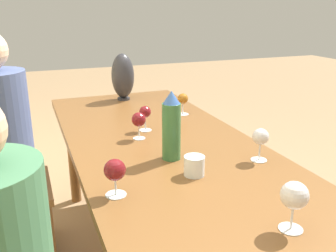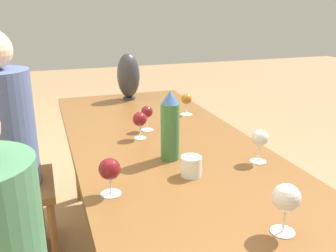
{
  "view_description": "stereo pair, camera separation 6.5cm",
  "coord_description": "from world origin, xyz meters",
  "views": [
    {
      "loc": [
        -1.4,
        0.57,
        1.36
      ],
      "look_at": [
        0.08,
        0.0,
        0.84
      ],
      "focal_mm": 40.0,
      "sensor_mm": 36.0,
      "label": 1
    },
    {
      "loc": [
        -1.43,
        0.51,
        1.36
      ],
      "look_at": [
        0.08,
        0.0,
        0.84
      ],
      "focal_mm": 40.0,
      "sensor_mm": 36.0,
      "label": 2
    }
  ],
  "objects": [
    {
      "name": "wine_glass_4",
      "position": [
        0.54,
        -0.27,
        0.83
      ],
      "size": [
        0.07,
        0.07,
        0.13
      ],
      "color": "silver",
      "rests_on": "dining_table"
    },
    {
      "name": "person_far",
      "position": [
        0.55,
        0.72,
        0.67
      ],
      "size": [
        0.32,
        0.32,
        1.25
      ],
      "color": "#2D2D38",
      "rests_on": "ground_plane"
    },
    {
      "name": "wine_glass_3",
      "position": [
        -0.28,
        0.33,
        0.83
      ],
      "size": [
        0.07,
        0.07,
        0.13
      ],
      "color": "silver",
      "rests_on": "dining_table"
    },
    {
      "name": "wine_glass_0",
      "position": [
        0.34,
        0.02,
        0.83
      ],
      "size": [
        0.06,
        0.06,
        0.13
      ],
      "color": "silver",
      "rests_on": "dining_table"
    },
    {
      "name": "dining_table",
      "position": [
        0.0,
        0.0,
        0.66
      ],
      "size": [
        2.38,
        0.85,
        0.74
      ],
      "color": "brown",
      "rests_on": "ground_plane"
    },
    {
      "name": "wine_glass_2",
      "position": [
        0.23,
        0.09,
        0.83
      ],
      "size": [
        0.07,
        0.07,
        0.13
      ],
      "color": "silver",
      "rests_on": "dining_table"
    },
    {
      "name": "wine_glass_1",
      "position": [
        -0.2,
        -0.3,
        0.84
      ],
      "size": [
        0.07,
        0.07,
        0.14
      ],
      "color": "silver",
      "rests_on": "dining_table"
    },
    {
      "name": "water_bottle",
      "position": [
        -0.05,
        0.04,
        0.88
      ],
      "size": [
        0.08,
        0.08,
        0.29
      ],
      "color": "#336638",
      "rests_on": "dining_table"
    },
    {
      "name": "vase",
      "position": [
        1.02,
        -0.04,
        0.9
      ],
      "size": [
        0.15,
        0.15,
        0.31
      ],
      "color": "#2D2D33",
      "rests_on": "dining_table"
    },
    {
      "name": "wine_glass_5",
      "position": [
        -0.66,
        -0.09,
        0.84
      ],
      "size": [
        0.08,
        0.08,
        0.15
      ],
      "color": "silver",
      "rests_on": "dining_table"
    },
    {
      "name": "water_tumbler",
      "position": [
        -0.23,
        0.01,
        0.78
      ],
      "size": [
        0.08,
        0.08,
        0.08
      ],
      "color": "silver",
      "rests_on": "dining_table"
    }
  ]
}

